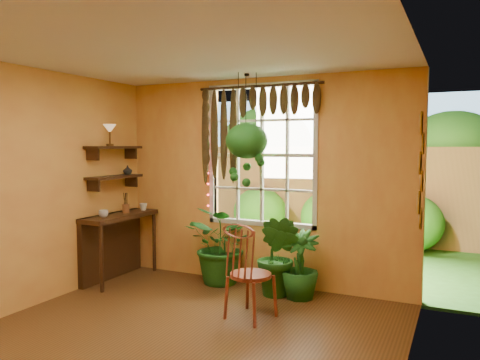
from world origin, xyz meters
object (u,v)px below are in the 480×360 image
at_px(hanging_basket, 247,143).
at_px(potted_plant_mid, 279,256).
at_px(counter_ledge, 114,239).
at_px(windsor_chair, 249,287).
at_px(potted_plant_left, 224,245).

bearing_deg(hanging_basket, potted_plant_mid, -2.81).
height_order(counter_ledge, windsor_chair, windsor_chair).
height_order(counter_ledge, potted_plant_mid, potted_plant_mid).
distance_m(potted_plant_left, hanging_basket, 1.40).
bearing_deg(counter_ledge, hanging_basket, 7.66).
bearing_deg(potted_plant_mid, hanging_basket, 177.19).
relative_size(potted_plant_mid, hanging_basket, 0.72).
relative_size(counter_ledge, potted_plant_left, 1.15).
bearing_deg(potted_plant_left, windsor_chair, -50.54).
bearing_deg(counter_ledge, windsor_chair, -14.09).
xyz_separation_m(potted_plant_mid, hanging_basket, (-0.43, 0.02, 1.35)).
distance_m(potted_plant_mid, hanging_basket, 1.42).
bearing_deg(windsor_chair, potted_plant_mid, 101.16).
height_order(potted_plant_left, hanging_basket, hanging_basket).
bearing_deg(hanging_basket, windsor_chair, -63.91).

